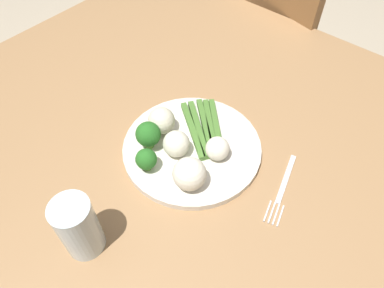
# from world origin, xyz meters

# --- Properties ---
(ground_plane) EXTENTS (6.00, 6.00, 0.02)m
(ground_plane) POSITION_xyz_m (0.00, 0.00, -0.01)
(ground_plane) COLOR #B7A88E
(dining_table) EXTENTS (1.19, 1.02, 0.76)m
(dining_table) POSITION_xyz_m (0.00, 0.00, 0.65)
(dining_table) COLOR #9E754C
(dining_table) RESTS_ON ground_plane
(chair) EXTENTS (0.48, 0.48, 0.87)m
(chair) POSITION_xyz_m (0.13, -0.65, 0.50)
(chair) COLOR olive
(chair) RESTS_ON ground_plane
(plate) EXTENTS (0.28, 0.28, 0.01)m
(plate) POSITION_xyz_m (-0.05, 0.05, 0.76)
(plate) COLOR silver
(plate) RESTS_ON dining_table
(asparagus_bundle) EXTENTS (0.16, 0.15, 0.01)m
(asparagus_bundle) POSITION_xyz_m (-0.04, 0.00, 0.78)
(asparagus_bundle) COLOR #47752D
(asparagus_bundle) RESTS_ON plate
(broccoli_back_right) EXTENTS (0.05, 0.05, 0.06)m
(broccoli_back_right) POSITION_xyz_m (0.02, 0.11, 0.81)
(broccoli_back_right) COLOR #568E33
(broccoli_back_right) RESTS_ON plate
(broccoli_back) EXTENTS (0.04, 0.04, 0.05)m
(broccoli_back) POSITION_xyz_m (-0.02, 0.15, 0.80)
(broccoli_back) COLOR #568E33
(broccoli_back) RESTS_ON plate
(cauliflower_front) EXTENTS (0.05, 0.05, 0.05)m
(cauliflower_front) POSITION_xyz_m (-0.10, 0.04, 0.79)
(cauliflower_front) COLOR white
(cauliflower_front) RESTS_ON plate
(cauliflower_outer_edge) EXTENTS (0.05, 0.05, 0.05)m
(cauliflower_outer_edge) POSITION_xyz_m (-0.03, 0.09, 0.80)
(cauliflower_outer_edge) COLOR silver
(cauliflower_outer_edge) RESTS_ON plate
(cauliflower_edge) EXTENTS (0.06, 0.06, 0.06)m
(cauliflower_edge) POSITION_xyz_m (-0.10, 0.13, 0.80)
(cauliflower_edge) COLOR white
(cauliflower_edge) RESTS_ON plate
(cauliflower_near_fork) EXTENTS (0.06, 0.06, 0.06)m
(cauliflower_near_fork) POSITION_xyz_m (0.03, 0.06, 0.80)
(cauliflower_near_fork) COLOR beige
(cauliflower_near_fork) RESTS_ON plate
(fork) EXTENTS (0.06, 0.16, 0.00)m
(fork) POSITION_xyz_m (-0.24, 0.02, 0.76)
(fork) COLOR silver
(fork) RESTS_ON dining_table
(water_glass) EXTENTS (0.06, 0.06, 0.12)m
(water_glass) POSITION_xyz_m (-0.04, 0.32, 0.82)
(water_glass) COLOR silver
(water_glass) RESTS_ON dining_table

